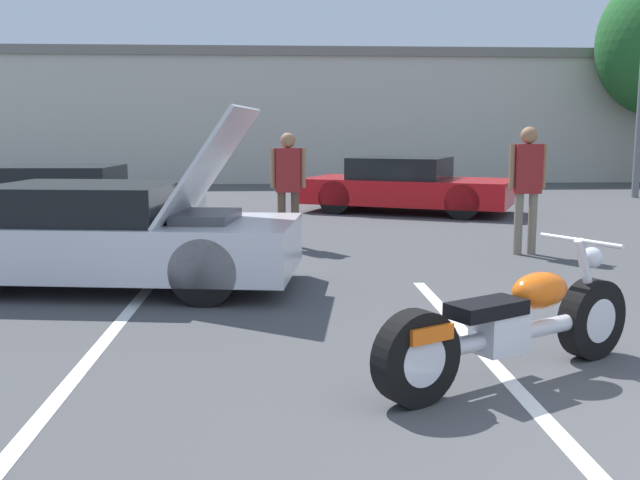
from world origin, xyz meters
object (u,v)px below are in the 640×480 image
object	(u,v)px
show_car_hood_open	(104,236)
parked_car_left_row	(67,196)
parked_car_mid_row	(406,186)
spectator_near_motorcycle	(527,179)
spectator_midground	(288,180)
motorcycle	(512,326)

from	to	relation	value
show_car_hood_open	parked_car_left_row	xyz separation A→B (m)	(-2.00, 5.51, -0.04)
parked_car_left_row	parked_car_mid_row	distance (m)	6.82
parked_car_left_row	spectator_near_motorcycle	world-z (taller)	spectator_near_motorcycle
show_car_hood_open	spectator_near_motorcycle	xyz separation A→B (m)	(5.36, 1.80, 0.49)
parked_car_left_row	spectator_midground	xyz separation A→B (m)	(4.06, -2.85, 0.47)
spectator_midground	motorcycle	bearing A→B (deg)	-75.94
parked_car_mid_row	spectator_near_motorcycle	world-z (taller)	spectator_near_motorcycle
motorcycle	show_car_hood_open	bearing A→B (deg)	108.27
spectator_midground	show_car_hood_open	bearing A→B (deg)	-127.76
motorcycle	spectator_near_motorcycle	bearing A→B (deg)	40.21
parked_car_left_row	parked_car_mid_row	size ratio (longest dim) A/B	1.04
show_car_hood_open	parked_car_left_row	size ratio (longest dim) A/B	0.91
show_car_hood_open	parked_car_left_row	distance (m)	5.86
parked_car_mid_row	spectator_midground	bearing A→B (deg)	-95.21
spectator_near_motorcycle	parked_car_left_row	bearing A→B (deg)	153.25
motorcycle	show_car_hood_open	size ratio (longest dim) A/B	0.48
show_car_hood_open	motorcycle	bearing A→B (deg)	-34.42
spectator_near_motorcycle	spectator_midground	distance (m)	3.41
parked_car_mid_row	parked_car_left_row	bearing A→B (deg)	-141.67
spectator_midground	parked_car_left_row	bearing A→B (deg)	144.95
parked_car_left_row	spectator_near_motorcycle	bearing A→B (deg)	-23.77
spectator_near_motorcycle	show_car_hood_open	bearing A→B (deg)	-161.41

